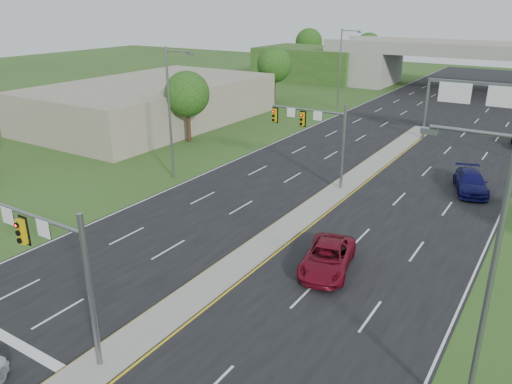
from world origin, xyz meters
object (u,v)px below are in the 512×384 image
at_px(signal_mast_near, 48,254).
at_px(car_far_a, 327,258).
at_px(sign_gantry, 482,96).
at_px(signal_mast_far, 317,130).
at_px(overpass, 475,71).
at_px(car_far_b, 471,182).

bearing_deg(signal_mast_near, car_far_a, 61.47).
distance_m(signal_mast_near, sign_gantry, 45.88).
height_order(signal_mast_far, overpass, overpass).
bearing_deg(signal_mast_far, car_far_b, 24.95).
distance_m(signal_mast_near, car_far_b, 32.48).
height_order(signal_mast_near, sign_gantry, signal_mast_near).
bearing_deg(overpass, sign_gantry, -79.21).
xyz_separation_m(signal_mast_far, car_far_b, (11.23, 5.22, -3.91)).
bearing_deg(car_far_b, signal_mast_near, -128.71).
height_order(signal_mast_near, car_far_a, signal_mast_near).
height_order(signal_mast_far, sign_gantry, signal_mast_far).
bearing_deg(car_far_a, signal_mast_near, -131.51).
bearing_deg(sign_gantry, car_far_a, -93.72).
bearing_deg(signal_mast_far, car_far_a, -61.14).
xyz_separation_m(sign_gantry, overpass, (-6.68, 35.08, -1.69)).
height_order(signal_mast_far, car_far_b, signal_mast_far).
xyz_separation_m(signal_mast_near, signal_mast_far, (0.00, 25.00, 0.00)).
relative_size(signal_mast_near, overpass, 0.09).
bearing_deg(signal_mast_near, signal_mast_far, 90.00).
distance_m(car_far_a, car_far_b, 18.18).
height_order(sign_gantry, car_far_a, sign_gantry).
xyz_separation_m(overpass, car_far_b, (8.97, -49.85, -2.74)).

